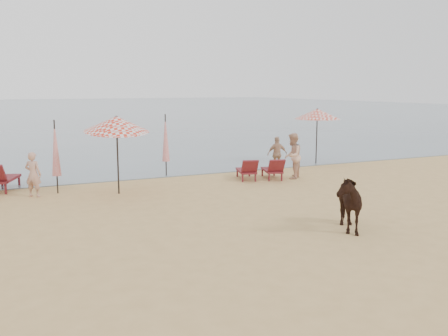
{
  "coord_description": "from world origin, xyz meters",
  "views": [
    {
      "loc": [
        -6.24,
        -8.48,
        3.51
      ],
      "look_at": [
        0.0,
        5.0,
        1.1
      ],
      "focal_mm": 40.0,
      "sensor_mm": 36.0,
      "label": 1
    }
  ],
  "objects_px": {
    "beachgoer_left": "(33,174)",
    "umbrella_open_left_b": "(117,124)",
    "umbrella_closed_left": "(56,148)",
    "beachgoer_right_b": "(277,154)",
    "umbrella_open_right": "(317,114)",
    "cow": "(344,201)",
    "beachgoer_right_a": "(293,156)",
    "umbrella_closed_right": "(166,138)",
    "lounger_cluster_right": "(260,169)"
  },
  "relations": [
    {
      "from": "cow",
      "to": "beachgoer_right_b",
      "type": "relative_size",
      "value": 1.17
    },
    {
      "from": "beachgoer_left",
      "to": "beachgoer_right_b",
      "type": "distance_m",
      "value": 9.76
    },
    {
      "from": "umbrella_closed_left",
      "to": "umbrella_open_left_b",
      "type": "bearing_deg",
      "value": -26.39
    },
    {
      "from": "lounger_cluster_right",
      "to": "cow",
      "type": "distance_m",
      "value": 6.97
    },
    {
      "from": "beachgoer_right_a",
      "to": "beachgoer_left",
      "type": "bearing_deg",
      "value": -48.99
    },
    {
      "from": "umbrella_open_right",
      "to": "umbrella_closed_left",
      "type": "xyz_separation_m",
      "value": [
        -11.67,
        -1.78,
        -0.79
      ]
    },
    {
      "from": "lounger_cluster_right",
      "to": "umbrella_closed_left",
      "type": "height_order",
      "value": "umbrella_closed_left"
    },
    {
      "from": "lounger_cluster_right",
      "to": "umbrella_closed_right",
      "type": "xyz_separation_m",
      "value": [
        -3.02,
        2.28,
        1.12
      ]
    },
    {
      "from": "lounger_cluster_right",
      "to": "umbrella_open_right",
      "type": "height_order",
      "value": "umbrella_open_right"
    },
    {
      "from": "umbrella_open_left_b",
      "to": "beachgoer_left",
      "type": "bearing_deg",
      "value": 176.03
    },
    {
      "from": "umbrella_closed_left",
      "to": "beachgoer_right_a",
      "type": "xyz_separation_m",
      "value": [
        8.62,
        -0.96,
        -0.63
      ]
    },
    {
      "from": "lounger_cluster_right",
      "to": "beachgoer_right_a",
      "type": "height_order",
      "value": "beachgoer_right_a"
    },
    {
      "from": "umbrella_open_right",
      "to": "cow",
      "type": "height_order",
      "value": "umbrella_open_right"
    },
    {
      "from": "cow",
      "to": "beachgoer_right_b",
      "type": "height_order",
      "value": "beachgoer_right_b"
    },
    {
      "from": "cow",
      "to": "beachgoer_right_a",
      "type": "xyz_separation_m",
      "value": [
        2.67,
        6.55,
        0.16
      ]
    },
    {
      "from": "beachgoer_right_a",
      "to": "lounger_cluster_right",
      "type": "bearing_deg",
      "value": -56.9
    },
    {
      "from": "umbrella_open_right",
      "to": "umbrella_closed_left",
      "type": "relative_size",
      "value": 1.04
    },
    {
      "from": "umbrella_open_left_b",
      "to": "cow",
      "type": "height_order",
      "value": "umbrella_open_left_b"
    },
    {
      "from": "beachgoer_right_a",
      "to": "beachgoer_right_b",
      "type": "relative_size",
      "value": 1.2
    },
    {
      "from": "umbrella_closed_right",
      "to": "beachgoer_right_a",
      "type": "height_order",
      "value": "umbrella_closed_right"
    },
    {
      "from": "umbrella_open_left_b",
      "to": "beachgoer_right_b",
      "type": "relative_size",
      "value": 1.83
    },
    {
      "from": "beachgoer_right_b",
      "to": "beachgoer_left",
      "type": "bearing_deg",
      "value": 16.44
    },
    {
      "from": "umbrella_open_left_b",
      "to": "beachgoer_left",
      "type": "relative_size",
      "value": 1.83
    },
    {
      "from": "lounger_cluster_right",
      "to": "umbrella_closed_left",
      "type": "xyz_separation_m",
      "value": [
        -7.36,
        0.68,
        1.11
      ]
    },
    {
      "from": "umbrella_closed_left",
      "to": "umbrella_closed_right",
      "type": "xyz_separation_m",
      "value": [
        4.33,
        1.59,
        0.01
      ]
    },
    {
      "from": "beachgoer_right_b",
      "to": "lounger_cluster_right",
      "type": "bearing_deg",
      "value": 52.39
    },
    {
      "from": "umbrella_closed_left",
      "to": "beachgoer_right_b",
      "type": "distance_m",
      "value": 9.02
    },
    {
      "from": "beachgoer_left",
      "to": "umbrella_closed_right",
      "type": "bearing_deg",
      "value": -126.44
    },
    {
      "from": "lounger_cluster_right",
      "to": "beachgoer_left",
      "type": "xyz_separation_m",
      "value": [
        -8.11,
        0.44,
        0.33
      ]
    },
    {
      "from": "umbrella_closed_right",
      "to": "cow",
      "type": "height_order",
      "value": "umbrella_closed_right"
    },
    {
      "from": "cow",
      "to": "beachgoer_left",
      "type": "relative_size",
      "value": 1.17
    },
    {
      "from": "umbrella_open_right",
      "to": "lounger_cluster_right",
      "type": "bearing_deg",
      "value": -160.64
    },
    {
      "from": "lounger_cluster_right",
      "to": "umbrella_open_left_b",
      "type": "distance_m",
      "value": 5.84
    },
    {
      "from": "lounger_cluster_right",
      "to": "umbrella_open_left_b",
      "type": "relative_size",
      "value": 0.74
    },
    {
      "from": "umbrella_closed_left",
      "to": "beachgoer_right_b",
      "type": "relative_size",
      "value": 1.67
    },
    {
      "from": "umbrella_closed_right",
      "to": "beachgoer_right_b",
      "type": "bearing_deg",
      "value": -10.43
    },
    {
      "from": "umbrella_closed_right",
      "to": "umbrella_closed_left",
      "type": "bearing_deg",
      "value": -159.83
    },
    {
      "from": "umbrella_open_left_b",
      "to": "umbrella_closed_right",
      "type": "height_order",
      "value": "umbrella_open_left_b"
    },
    {
      "from": "lounger_cluster_right",
      "to": "umbrella_open_left_b",
      "type": "height_order",
      "value": "umbrella_open_left_b"
    },
    {
      "from": "beachgoer_right_b",
      "to": "umbrella_closed_right",
      "type": "bearing_deg",
      "value": 0.21
    },
    {
      "from": "beachgoer_left",
      "to": "umbrella_open_left_b",
      "type": "bearing_deg",
      "value": -160.74
    },
    {
      "from": "umbrella_closed_right",
      "to": "cow",
      "type": "distance_m",
      "value": 9.28
    },
    {
      "from": "cow",
      "to": "umbrella_open_left_b",
      "type": "bearing_deg",
      "value": 146.33
    },
    {
      "from": "beachgoer_right_a",
      "to": "umbrella_closed_right",
      "type": "bearing_deg",
      "value": -75.38
    },
    {
      "from": "umbrella_open_right",
      "to": "umbrella_closed_left",
      "type": "bearing_deg",
      "value": 178.3
    },
    {
      "from": "beachgoer_right_a",
      "to": "umbrella_open_right",
      "type": "bearing_deg",
      "value": 177.34
    },
    {
      "from": "beachgoer_right_b",
      "to": "umbrella_open_right",
      "type": "bearing_deg",
      "value": -148.39
    },
    {
      "from": "umbrella_open_right",
      "to": "beachgoer_left",
      "type": "relative_size",
      "value": 1.74
    },
    {
      "from": "umbrella_open_right",
      "to": "umbrella_closed_right",
      "type": "bearing_deg",
      "value": 171.1
    },
    {
      "from": "umbrella_closed_left",
      "to": "cow",
      "type": "distance_m",
      "value": 9.61
    }
  ]
}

